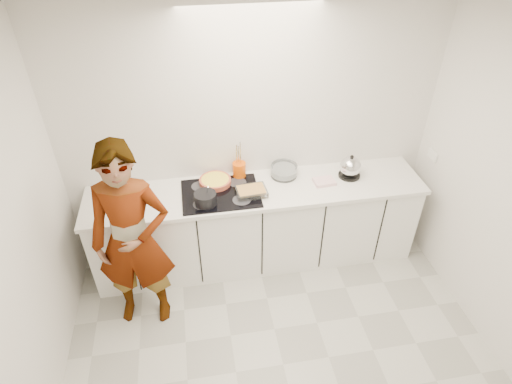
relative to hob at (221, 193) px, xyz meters
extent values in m
cube|color=beige|center=(0.35, -1.26, -0.92)|extent=(3.60, 3.20, 0.00)
cube|color=white|center=(0.35, -1.26, 1.68)|extent=(3.60, 3.20, 0.00)
cube|color=silver|center=(0.35, 0.34, 0.38)|extent=(3.60, 0.00, 2.60)
cube|color=silver|center=(-1.45, -1.26, 0.38)|extent=(0.00, 3.20, 2.60)
cube|color=white|center=(2.14, 0.07, 0.15)|extent=(0.02, 0.15, 0.09)
cube|color=white|center=(0.35, 0.02, -0.48)|extent=(3.20, 0.58, 0.87)
cube|color=white|center=(0.35, 0.02, -0.03)|extent=(3.24, 0.64, 0.04)
cube|color=black|center=(0.00, 0.00, 0.00)|extent=(0.72, 0.54, 0.01)
cylinder|color=#C15037|center=(-0.03, 0.16, 0.03)|extent=(0.40, 0.40, 0.05)
cylinder|color=yellow|center=(-0.03, 0.16, 0.05)|extent=(0.35, 0.35, 0.01)
cylinder|color=black|center=(-0.15, -0.14, 0.06)|extent=(0.22, 0.22, 0.11)
cylinder|color=silver|center=(-0.13, -0.12, 0.11)|extent=(0.04, 0.08, 0.17)
cube|color=silver|center=(0.28, -0.06, 0.03)|extent=(0.29, 0.22, 0.05)
cube|color=tan|center=(0.28, -0.06, 0.05)|extent=(0.26, 0.19, 0.02)
cylinder|color=silver|center=(0.65, 0.20, 0.05)|extent=(0.33, 0.33, 0.12)
cylinder|color=white|center=(0.65, 0.20, 0.03)|extent=(0.28, 0.28, 0.06)
cube|color=white|center=(1.01, 0.01, 0.01)|extent=(0.21, 0.16, 0.03)
cylinder|color=black|center=(1.29, 0.08, 0.00)|extent=(0.27, 0.27, 0.02)
sphere|color=silver|center=(1.29, 0.08, 0.11)|extent=(0.26, 0.26, 0.21)
sphere|color=black|center=(1.29, 0.08, 0.22)|extent=(0.04, 0.04, 0.04)
cylinder|color=#EA5504|center=(0.21, 0.25, 0.07)|extent=(0.14, 0.14, 0.16)
imported|color=white|center=(-0.78, -0.51, -0.01)|extent=(0.70, 0.50, 1.81)
camera|label=1|loc=(-0.22, -3.21, 2.40)|focal=30.00mm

